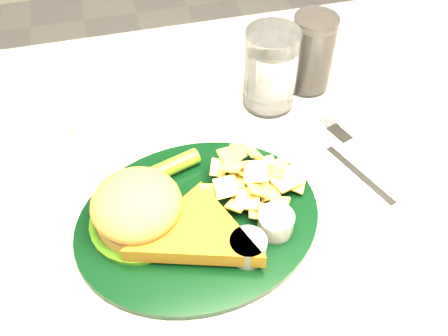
# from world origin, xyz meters

# --- Properties ---
(table) EXTENTS (1.20, 0.80, 0.75)m
(table) POSITION_xyz_m (0.00, 0.00, 0.38)
(table) COLOR #AEAA9D
(table) RESTS_ON ground
(dinner_plate) EXTENTS (0.36, 0.31, 0.07)m
(dinner_plate) POSITION_xyz_m (-0.07, -0.08, 0.79)
(dinner_plate) COLOR black
(dinner_plate) RESTS_ON table
(water_glass) EXTENTS (0.10, 0.10, 0.13)m
(water_glass) POSITION_xyz_m (0.10, 0.13, 0.82)
(water_glass) COLOR white
(water_glass) RESTS_ON table
(cola_glass) EXTENTS (0.09, 0.09, 0.13)m
(cola_glass) POSITION_xyz_m (0.18, 0.16, 0.82)
(cola_glass) COLOR black
(cola_glass) RESTS_ON table
(fork_napkin) EXTENTS (0.18, 0.21, 0.01)m
(fork_napkin) POSITION_xyz_m (0.18, -0.05, 0.76)
(fork_napkin) COLOR white
(fork_napkin) RESTS_ON table
(ramekin) EXTENTS (0.05, 0.05, 0.03)m
(ramekin) POSITION_xyz_m (-0.20, 0.13, 0.76)
(ramekin) COLOR silver
(ramekin) RESTS_ON table
(wrapped_straw) EXTENTS (0.20, 0.17, 0.01)m
(wrapped_straw) POSITION_xyz_m (0.02, 0.20, 0.75)
(wrapped_straw) COLOR white
(wrapped_straw) RESTS_ON table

